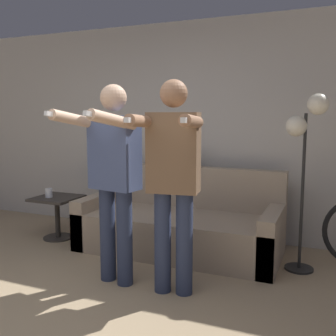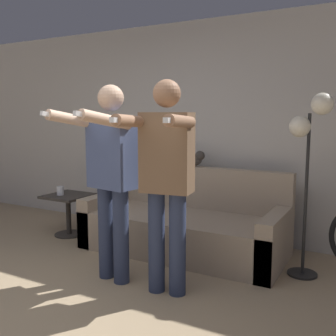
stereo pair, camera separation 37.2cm
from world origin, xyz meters
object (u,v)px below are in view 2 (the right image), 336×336
(cat, at_px, (191,159))
(cup, at_px, (60,191))
(side_table, at_px, (68,206))
(person_left, at_px, (111,169))
(couch, at_px, (185,226))
(floor_lamp, at_px, (310,136))
(person_right, at_px, (166,173))

(cat, height_order, cup, cat)
(cup, bearing_deg, side_table, 40.98)
(cat, xyz_separation_m, side_table, (-1.43, -0.54, -0.61))
(person_left, height_order, side_table, person_left)
(couch, relative_size, side_table, 4.26)
(person_left, bearing_deg, cup, 160.21)
(couch, bearing_deg, floor_lamp, -3.25)
(couch, distance_m, person_right, 1.31)
(person_left, distance_m, cup, 1.63)
(couch, height_order, person_right, person_right)
(cat, bearing_deg, floor_lamp, -17.11)
(cup, bearing_deg, couch, 8.85)
(person_left, height_order, cat, person_left)
(person_left, xyz_separation_m, cup, (-1.36, 0.77, -0.45))
(cat, bearing_deg, cup, -158.33)
(side_table, bearing_deg, floor_lamp, 2.38)
(person_right, height_order, cup, person_right)
(person_left, bearing_deg, cat, 94.19)
(side_table, bearing_deg, couch, 7.08)
(floor_lamp, distance_m, cup, 2.96)
(floor_lamp, xyz_separation_m, side_table, (-2.79, -0.12, -0.93))
(floor_lamp, height_order, side_table, floor_lamp)
(person_right, height_order, floor_lamp, person_right)
(person_right, relative_size, side_table, 3.46)
(couch, height_order, person_left, person_left)
(person_left, bearing_deg, person_right, 9.80)
(floor_lamp, bearing_deg, cat, 162.89)
(couch, relative_size, cat, 5.16)
(person_right, height_order, side_table, person_right)
(person_left, xyz_separation_m, side_table, (-1.29, 0.83, -0.65))
(person_right, xyz_separation_m, floor_lamp, (0.94, 0.95, 0.28))
(side_table, height_order, cup, cup)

